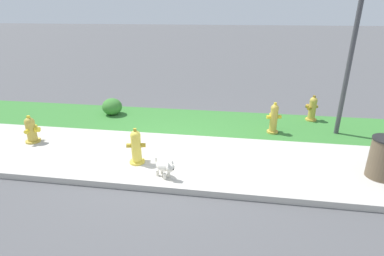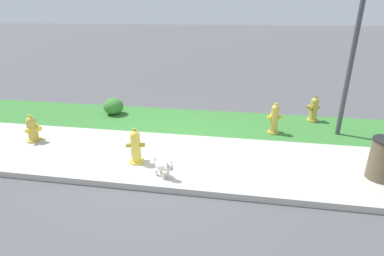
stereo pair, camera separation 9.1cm
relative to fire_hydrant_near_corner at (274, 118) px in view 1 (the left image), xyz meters
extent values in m
plane|color=#515154|center=(-2.36, -1.72, -0.38)|extent=(120.00, 120.00, 0.00)
cube|color=#BCB7AD|center=(-2.36, -1.72, -0.38)|extent=(18.00, 2.40, 0.01)
cube|color=#387A33|center=(-2.36, 0.50, -0.38)|extent=(18.00, 2.04, 0.01)
cube|color=#BCB7AD|center=(-2.36, -3.00, -0.32)|extent=(18.00, 0.16, 0.12)
cylinder|color=gold|center=(0.00, -0.01, -0.36)|extent=(0.29, 0.29, 0.05)
cylinder|color=gold|center=(0.00, -0.01, -0.03)|extent=(0.18, 0.18, 0.60)
sphere|color=gold|center=(0.00, -0.01, 0.27)|extent=(0.19, 0.19, 0.19)
cube|color=yellow|center=(0.00, -0.01, 0.38)|extent=(0.07, 0.07, 0.06)
cylinder|color=yellow|center=(-0.13, -0.04, 0.04)|extent=(0.11, 0.11, 0.09)
cylinder|color=yellow|center=(0.14, 0.02, 0.04)|extent=(0.11, 0.11, 0.09)
cylinder|color=yellow|center=(-0.03, 0.13, 0.04)|extent=(0.14, 0.12, 0.12)
cylinder|color=gold|center=(-5.64, -1.48, -0.36)|extent=(0.34, 0.34, 0.05)
cylinder|color=gold|center=(-5.64, -1.48, -0.11)|extent=(0.22, 0.22, 0.45)
sphere|color=gold|center=(-5.64, -1.48, 0.12)|extent=(0.23, 0.23, 0.23)
cube|color=yellow|center=(-5.64, -1.48, 0.25)|extent=(0.06, 0.06, 0.06)
cylinder|color=yellow|center=(-5.65, -1.33, -0.06)|extent=(0.09, 0.09, 0.09)
cylinder|color=yellow|center=(-5.64, -1.63, -0.06)|extent=(0.09, 0.09, 0.09)
cylinder|color=yellow|center=(-5.49, -1.47, -0.06)|extent=(0.10, 0.12, 0.12)
cylinder|color=yellow|center=(-2.88, -2.10, -0.36)|extent=(0.31, 0.31, 0.05)
cylinder|color=yellow|center=(-2.88, -2.10, -0.06)|extent=(0.20, 0.20, 0.56)
sphere|color=yellow|center=(-2.88, -2.10, 0.22)|extent=(0.21, 0.21, 0.21)
cube|color=#B29323|center=(-2.88, -2.10, 0.34)|extent=(0.07, 0.07, 0.06)
cylinder|color=#B29323|center=(-3.02, -2.13, 0.01)|extent=(0.11, 0.11, 0.09)
cylinder|color=#B29323|center=(-2.74, -2.07, 0.01)|extent=(0.11, 0.11, 0.09)
cylinder|color=#B29323|center=(-2.91, -1.95, 0.01)|extent=(0.14, 0.12, 0.12)
cylinder|color=gold|center=(1.16, 1.10, -0.36)|extent=(0.30, 0.30, 0.05)
cylinder|color=gold|center=(1.16, 1.10, -0.07)|extent=(0.20, 0.20, 0.53)
sphere|color=gold|center=(1.16, 1.10, 0.19)|extent=(0.21, 0.21, 0.21)
cube|color=olive|center=(1.16, 1.10, 0.31)|extent=(0.08, 0.08, 0.06)
cylinder|color=olive|center=(1.05, 1.01, -0.01)|extent=(0.13, 0.13, 0.09)
cylinder|color=olive|center=(1.27, 1.19, -0.01)|extent=(0.13, 0.13, 0.09)
cylinder|color=olive|center=(1.06, 1.21, -0.01)|extent=(0.16, 0.15, 0.12)
ellipsoid|color=silver|center=(-2.22, -2.54, -0.15)|extent=(0.37, 0.33, 0.20)
sphere|color=silver|center=(-2.06, -2.65, -0.12)|extent=(0.16, 0.16, 0.16)
sphere|color=black|center=(-1.99, -2.69, -0.13)|extent=(0.03, 0.03, 0.03)
cone|color=silver|center=(-2.03, -2.62, -0.02)|extent=(0.08, 0.08, 0.07)
cone|color=silver|center=(-2.07, -2.69, -0.02)|extent=(0.08, 0.08, 0.07)
cylinder|color=silver|center=(-2.11, -2.55, -0.32)|extent=(0.06, 0.06, 0.13)
cylinder|color=silver|center=(-2.17, -2.64, -0.32)|extent=(0.06, 0.06, 0.13)
cylinder|color=silver|center=(-2.28, -2.44, -0.32)|extent=(0.06, 0.06, 0.13)
cylinder|color=silver|center=(-2.34, -2.54, -0.32)|extent=(0.06, 0.06, 0.13)
cylinder|color=silver|center=(-2.37, -2.45, -0.09)|extent=(0.04, 0.04, 0.11)
cylinder|color=#3D3D42|center=(1.59, 0.20, 2.04)|extent=(0.11, 0.11, 4.85)
cylinder|color=brown|center=(1.79, -1.93, -0.01)|extent=(0.52, 0.52, 0.75)
ellipsoid|color=#3D7F33|center=(-4.58, 0.71, -0.14)|extent=(0.58, 0.58, 0.49)
camera|label=1|loc=(-0.93, -7.29, 2.53)|focal=28.00mm
camera|label=2|loc=(-0.84, -7.27, 2.53)|focal=28.00mm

